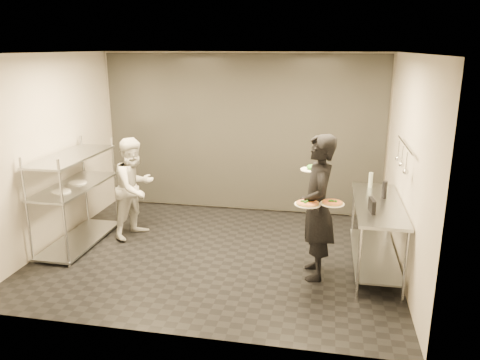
% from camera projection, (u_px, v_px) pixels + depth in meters
% --- Properties ---
extents(room_shell, '(5.00, 4.00, 2.80)m').
position_uv_depth(room_shell, '(233.00, 143.00, 7.47)').
color(room_shell, black).
rests_on(room_shell, ground).
extents(pass_rack, '(0.60, 1.60, 1.50)m').
position_uv_depth(pass_rack, '(75.00, 195.00, 6.92)').
color(pass_rack, '#B5B8BC').
rests_on(pass_rack, ground).
extents(prep_counter, '(0.60, 1.80, 0.92)m').
position_uv_depth(prep_counter, '(377.00, 224.00, 6.18)').
color(prep_counter, '#B5B8BC').
rests_on(prep_counter, ground).
extents(utensil_rail, '(0.07, 1.20, 0.31)m').
position_uv_depth(utensil_rail, '(403.00, 157.00, 5.88)').
color(utensil_rail, '#B5B8BC').
rests_on(utensil_rail, room_shell).
extents(waiter, '(0.54, 0.74, 1.86)m').
position_uv_depth(waiter, '(317.00, 208.00, 5.87)').
color(waiter, black).
rests_on(waiter, ground).
extents(chef, '(0.83, 0.92, 1.57)m').
position_uv_depth(chef, '(135.00, 188.00, 7.21)').
color(chef, silver).
rests_on(chef, ground).
extents(pizza_plate_near, '(0.32, 0.32, 0.05)m').
position_uv_depth(pizza_plate_near, '(308.00, 203.00, 5.63)').
color(pizza_plate_near, white).
rests_on(pizza_plate_near, waiter).
extents(pizza_plate_far, '(0.28, 0.28, 0.05)m').
position_uv_depth(pizza_plate_far, '(332.00, 203.00, 5.57)').
color(pizza_plate_far, white).
rests_on(pizza_plate_far, waiter).
extents(salad_plate, '(0.29, 0.29, 0.07)m').
position_uv_depth(salad_plate, '(312.00, 168.00, 6.09)').
color(salad_plate, white).
rests_on(salad_plate, waiter).
extents(pos_monitor, '(0.08, 0.24, 0.17)m').
position_uv_depth(pos_monitor, '(372.00, 205.00, 5.73)').
color(pos_monitor, black).
rests_on(pos_monitor, prep_counter).
extents(bottle_green, '(0.06, 0.06, 0.21)m').
position_uv_depth(bottle_green, '(371.00, 180.00, 6.75)').
color(bottle_green, '#909D91').
rests_on(bottle_green, prep_counter).
extents(bottle_clear, '(0.05, 0.05, 0.18)m').
position_uv_depth(bottle_clear, '(386.00, 192.00, 6.25)').
color(bottle_clear, '#909D91').
rests_on(bottle_clear, prep_counter).
extents(bottle_dark, '(0.07, 0.07, 0.24)m').
position_uv_depth(bottle_dark, '(385.00, 190.00, 6.24)').
color(bottle_dark, black).
rests_on(bottle_dark, prep_counter).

